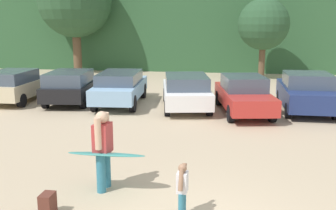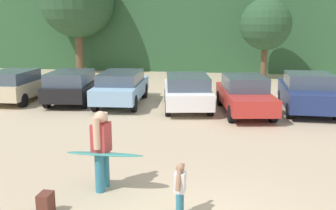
{
  "view_description": "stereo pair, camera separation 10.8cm",
  "coord_description": "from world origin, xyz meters",
  "px_view_note": "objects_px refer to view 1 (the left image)",
  "views": [
    {
      "loc": [
        0.52,
        -6.54,
        3.73
      ],
      "look_at": [
        -1.29,
        5.16,
        1.18
      ],
      "focal_mm": 42.06,
      "sensor_mm": 36.0,
      "label": 1
    },
    {
      "loc": [
        0.63,
        -6.53,
        3.73
      ],
      "look_at": [
        -1.29,
        5.16,
        1.18
      ],
      "focal_mm": 42.06,
      "sensor_mm": 36.0,
      "label": 2
    }
  ],
  "objects_px": {
    "parked_car_white": "(186,90)",
    "parked_car_red": "(244,94)",
    "person_adult": "(103,146)",
    "person_child": "(182,187)",
    "parked_car_black": "(72,86)",
    "parked_car_sky_blue": "(120,86)",
    "parked_car_champagne": "(17,85)",
    "surfboard_teal": "(106,154)",
    "parked_car_navy": "(306,92)",
    "backpack_dropped": "(48,205)"
  },
  "relations": [
    {
      "from": "parked_car_white",
      "to": "person_child",
      "type": "bearing_deg",
      "value": 175.48
    },
    {
      "from": "parked_car_black",
      "to": "surfboard_teal",
      "type": "xyz_separation_m",
      "value": [
        4.54,
        -9.13,
        0.08
      ]
    },
    {
      "from": "parked_car_white",
      "to": "parked_car_navy",
      "type": "relative_size",
      "value": 1.07
    },
    {
      "from": "parked_car_black",
      "to": "person_adult",
      "type": "bearing_deg",
      "value": -160.47
    },
    {
      "from": "person_child",
      "to": "backpack_dropped",
      "type": "height_order",
      "value": "person_child"
    },
    {
      "from": "parked_car_champagne",
      "to": "parked_car_white",
      "type": "bearing_deg",
      "value": -92.86
    },
    {
      "from": "parked_car_black",
      "to": "parked_car_sky_blue",
      "type": "distance_m",
      "value": 2.31
    },
    {
      "from": "parked_car_black",
      "to": "parked_car_sky_blue",
      "type": "relative_size",
      "value": 0.93
    },
    {
      "from": "parked_car_navy",
      "to": "backpack_dropped",
      "type": "relative_size",
      "value": 9.78
    },
    {
      "from": "parked_car_navy",
      "to": "person_adult",
      "type": "distance_m",
      "value": 10.66
    },
    {
      "from": "backpack_dropped",
      "to": "parked_car_sky_blue",
      "type": "bearing_deg",
      "value": 97.78
    },
    {
      "from": "parked_car_white",
      "to": "person_child",
      "type": "xyz_separation_m",
      "value": [
        0.98,
        -9.59,
        -0.17
      ]
    },
    {
      "from": "parked_car_sky_blue",
      "to": "parked_car_navy",
      "type": "xyz_separation_m",
      "value": [
        8.04,
        -0.13,
        0.0
      ]
    },
    {
      "from": "parked_car_sky_blue",
      "to": "parked_car_champagne",
      "type": "bearing_deg",
      "value": 87.55
    },
    {
      "from": "person_adult",
      "to": "backpack_dropped",
      "type": "xyz_separation_m",
      "value": [
        -0.7,
        -1.35,
        -0.79
      ]
    },
    {
      "from": "parked_car_sky_blue",
      "to": "surfboard_teal",
      "type": "height_order",
      "value": "parked_car_sky_blue"
    },
    {
      "from": "parked_car_champagne",
      "to": "parked_car_white",
      "type": "height_order",
      "value": "parked_car_champagne"
    },
    {
      "from": "parked_car_sky_blue",
      "to": "backpack_dropped",
      "type": "bearing_deg",
      "value": -176.5
    },
    {
      "from": "parked_car_sky_blue",
      "to": "parked_car_white",
      "type": "relative_size",
      "value": 1.01
    },
    {
      "from": "surfboard_teal",
      "to": "parked_car_champagne",
      "type": "bearing_deg",
      "value": -52.36
    },
    {
      "from": "person_adult",
      "to": "person_child",
      "type": "relative_size",
      "value": 1.68
    },
    {
      "from": "surfboard_teal",
      "to": "person_adult",
      "type": "bearing_deg",
      "value": -48.73
    },
    {
      "from": "parked_car_navy",
      "to": "surfboard_teal",
      "type": "distance_m",
      "value": 10.7
    },
    {
      "from": "person_adult",
      "to": "parked_car_white",
      "type": "bearing_deg",
      "value": -92.46
    },
    {
      "from": "parked_car_white",
      "to": "person_adult",
      "type": "bearing_deg",
      "value": 163.62
    },
    {
      "from": "parked_car_champagne",
      "to": "person_adult",
      "type": "distance_m",
      "value": 11.29
    },
    {
      "from": "parked_car_black",
      "to": "surfboard_teal",
      "type": "bearing_deg",
      "value": -160.21
    },
    {
      "from": "parked_car_champagne",
      "to": "surfboard_teal",
      "type": "xyz_separation_m",
      "value": [
        7.15,
        -8.96,
        0.08
      ]
    },
    {
      "from": "parked_car_champagne",
      "to": "person_child",
      "type": "relative_size",
      "value": 3.82
    },
    {
      "from": "parked_car_red",
      "to": "parked_car_black",
      "type": "bearing_deg",
      "value": 73.16
    },
    {
      "from": "parked_car_red",
      "to": "surfboard_teal",
      "type": "relative_size",
      "value": 2.73
    },
    {
      "from": "surfboard_teal",
      "to": "parked_car_red",
      "type": "bearing_deg",
      "value": -112.3
    },
    {
      "from": "parked_car_navy",
      "to": "backpack_dropped",
      "type": "distance_m",
      "value": 12.18
    },
    {
      "from": "parked_car_black",
      "to": "parked_car_navy",
      "type": "xyz_separation_m",
      "value": [
        10.35,
        -0.15,
        0.02
      ]
    },
    {
      "from": "parked_car_champagne",
      "to": "person_child",
      "type": "xyz_separation_m",
      "value": [
        8.92,
        -9.82,
        -0.18
      ]
    },
    {
      "from": "parked_car_black",
      "to": "parked_car_sky_blue",
      "type": "bearing_deg",
      "value": -97.07
    },
    {
      "from": "parked_car_white",
      "to": "person_adult",
      "type": "height_order",
      "value": "person_adult"
    },
    {
      "from": "parked_car_champagne",
      "to": "backpack_dropped",
      "type": "bearing_deg",
      "value": -149.35
    },
    {
      "from": "backpack_dropped",
      "to": "person_child",
      "type": "bearing_deg",
      "value": 7.8
    },
    {
      "from": "parked_car_black",
      "to": "backpack_dropped",
      "type": "relative_size",
      "value": 9.9
    },
    {
      "from": "parked_car_champagne",
      "to": "parked_car_navy",
      "type": "height_order",
      "value": "parked_car_navy"
    },
    {
      "from": "surfboard_teal",
      "to": "backpack_dropped",
      "type": "relative_size",
      "value": 3.88
    },
    {
      "from": "parked_car_black",
      "to": "person_adult",
      "type": "xyz_separation_m",
      "value": [
        4.43,
        -9.01,
        0.23
      ]
    },
    {
      "from": "person_child",
      "to": "person_adult",
      "type": "bearing_deg",
      "value": -24.1
    },
    {
      "from": "parked_car_champagne",
      "to": "parked_car_black",
      "type": "relative_size",
      "value": 0.92
    },
    {
      "from": "parked_car_red",
      "to": "backpack_dropped",
      "type": "xyz_separation_m",
      "value": [
        -4.03,
        -9.44,
        -0.56
      ]
    },
    {
      "from": "parked_car_champagne",
      "to": "parked_car_black",
      "type": "bearing_deg",
      "value": -87.37
    },
    {
      "from": "parked_car_champagne",
      "to": "person_child",
      "type": "height_order",
      "value": "parked_car_champagne"
    },
    {
      "from": "parked_car_white",
      "to": "backpack_dropped",
      "type": "bearing_deg",
      "value": 160.44
    },
    {
      "from": "parked_car_white",
      "to": "parked_car_red",
      "type": "xyz_separation_m",
      "value": [
        2.42,
        -0.51,
        0.0
      ]
    }
  ]
}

